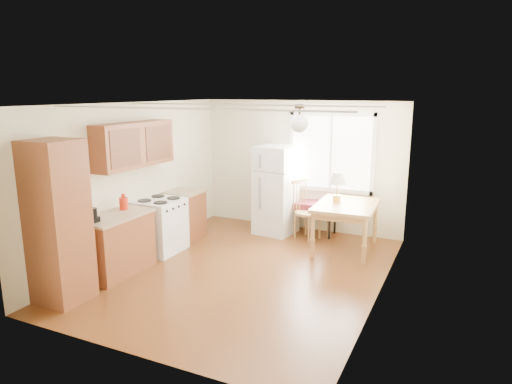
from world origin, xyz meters
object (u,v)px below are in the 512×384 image
Objects in this scene: refrigerator at (276,190)px; dining_table at (346,210)px; bench at (304,205)px; chair at (303,205)px.

dining_table is at bearing -8.59° from refrigerator.
refrigerator is at bearing 162.29° from dining_table.
bench is 0.31m from chair.
bench is (0.49, 0.23, -0.29)m from refrigerator.
chair is at bearing 0.88° from refrigerator.
dining_table reaches higher than bench.
refrigerator is 0.62m from chair.
bench is at bearing 31.39° from refrigerator.
refrigerator is 1.22× the size of bench.
chair is (0.57, -0.06, -0.22)m from refrigerator.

